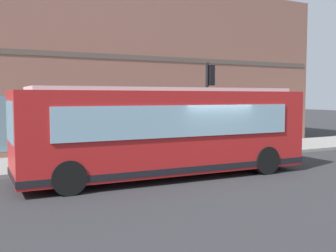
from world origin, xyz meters
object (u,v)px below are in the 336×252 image
Objects in this scene: city_bus_nearside at (166,132)px; pedestrian_walking_along_curb at (241,129)px; traffic_light_near_corner at (209,91)px; fire_hydrant at (220,142)px; pedestrian_near_building_entrance at (285,128)px; newspaper_vending_box at (60,149)px.

pedestrian_walking_along_curb is (3.65, -6.05, -0.40)m from city_bus_nearside.
city_bus_nearside is 4.79m from traffic_light_near_corner.
traffic_light_near_corner is at bearing 132.23° from fire_hydrant.
pedestrian_walking_along_curb is at bearing -70.83° from traffic_light_near_corner.
fire_hydrant is at bearing -47.77° from traffic_light_near_corner.
traffic_light_near_corner is 5.55× the size of fire_hydrant.
pedestrian_near_building_entrance is at bearing -109.05° from fire_hydrant.
newspaper_vending_box is (0.18, 7.90, 0.09)m from fire_hydrant.
pedestrian_near_building_entrance is 1.93× the size of newspaper_vending_box.
fire_hydrant is at bearing -91.27° from newspaper_vending_box.
pedestrian_near_building_entrance reaches higher than fire_hydrant.
fire_hydrant is 1.21m from pedestrian_walking_along_curb.
newspaper_vending_box is at bearing 88.73° from fire_hydrant.
pedestrian_walking_along_curb is at bearing 79.48° from pedestrian_near_building_entrance.
traffic_light_near_corner is (2.80, -3.60, 1.46)m from city_bus_nearside.
pedestrian_near_building_entrance reaches higher than newspaper_vending_box.
pedestrian_near_building_entrance is at bearing -96.59° from newspaper_vending_box.
newspaper_vending_box is at bearing 83.41° from pedestrian_near_building_entrance.
city_bus_nearside reaches higher than pedestrian_near_building_entrance.
newspaper_vending_box is (1.28, 11.12, -0.55)m from pedestrian_near_building_entrance.
newspaper_vending_box is at bearing 84.52° from pedestrian_walking_along_curb.
city_bus_nearside reaches higher than pedestrian_walking_along_curb.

